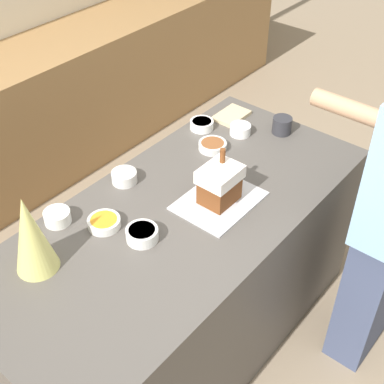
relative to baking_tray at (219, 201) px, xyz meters
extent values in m
plane|color=gray|center=(-0.16, 0.09, -0.89)|extent=(12.00, 12.00, 0.00)
cube|color=#514C47|center=(-0.16, 0.09, -0.45)|extent=(1.89, 0.86, 0.89)
cube|color=silver|center=(0.00, 0.00, 0.00)|extent=(0.37, 0.28, 0.01)
cube|color=brown|center=(0.00, 0.00, 0.06)|extent=(0.16, 0.13, 0.11)
cube|color=white|center=(0.00, 0.00, 0.14)|extent=(0.18, 0.14, 0.06)
cylinder|color=brown|center=(0.04, 0.02, 0.21)|extent=(0.02, 0.02, 0.07)
cone|color=#DBD675|center=(-0.74, 0.30, 0.16)|extent=(0.16, 0.16, 0.34)
cylinder|color=silver|center=(0.30, 0.27, 0.01)|extent=(0.14, 0.14, 0.04)
cylinder|color=brown|center=(0.30, 0.27, 0.03)|extent=(0.11, 0.11, 0.01)
cylinder|color=white|center=(0.50, 0.24, 0.02)|extent=(0.11, 0.11, 0.05)
cylinder|color=white|center=(0.50, 0.24, 0.04)|extent=(0.09, 0.09, 0.01)
cylinder|color=white|center=(0.41, 0.43, 0.02)|extent=(0.12, 0.12, 0.04)
cylinder|color=pink|center=(0.41, 0.43, 0.04)|extent=(0.10, 0.10, 0.01)
cylinder|color=silver|center=(-0.17, 0.42, 0.02)|extent=(0.12, 0.12, 0.05)
cylinder|color=orange|center=(-0.17, 0.42, 0.04)|extent=(0.10, 0.10, 0.01)
cylinder|color=white|center=(-0.43, 0.27, 0.01)|extent=(0.14, 0.14, 0.04)
cylinder|color=orange|center=(-0.43, 0.27, 0.03)|extent=(0.11, 0.11, 0.01)
cylinder|color=white|center=(-0.38, 0.10, 0.02)|extent=(0.13, 0.13, 0.05)
cylinder|color=pink|center=(-0.38, 0.10, 0.04)|extent=(0.11, 0.11, 0.01)
cylinder|color=white|center=(-0.53, 0.44, 0.02)|extent=(0.11, 0.11, 0.05)
cylinder|color=orange|center=(-0.53, 0.44, 0.04)|extent=(0.09, 0.09, 0.01)
cube|color=#CCB78C|center=(0.60, 0.37, 0.01)|extent=(0.19, 0.13, 0.02)
cylinder|color=#2D2D33|center=(0.65, 0.09, 0.04)|extent=(0.10, 0.10, 0.09)
cube|color=#424C6B|center=(0.40, -0.63, -0.48)|extent=(0.34, 0.19, 0.83)
cylinder|color=tan|center=(0.40, -0.41, 0.41)|extent=(0.08, 0.45, 0.08)
camera|label=1|loc=(-1.45, -1.04, 1.51)|focal=50.00mm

